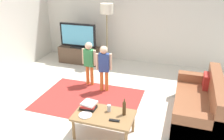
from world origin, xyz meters
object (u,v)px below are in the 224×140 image
couch (201,106)px  coffee_table (104,117)px  floor_lamp (107,12)px  tv_remote (114,120)px  child_near_tv (89,60)px  plate (85,115)px  tv (78,36)px  book_stack (89,105)px  child_center (104,65)px  soda_can (109,108)px  tv_stand (79,55)px  bottle (124,108)px

couch → coffee_table: 1.86m
floor_lamp → tv_remote: (1.25, -3.28, -1.11)m
child_near_tv → tv_remote: bearing=-56.8°
child_near_tv → plate: bearing=-69.0°
tv_remote → couch: bearing=34.7°
tv → plate: 3.52m
floor_lamp → child_near_tv: (0.04, -1.43, -0.89)m
coffee_table → book_stack: size_ratio=3.66×
coffee_table → child_near_tv: bearing=119.8°
tv → plate: (1.60, -3.11, -0.42)m
child_center → coffee_table: child_center is taller
tv → tv_remote: size_ratio=6.47×
book_stack → soda_can: 0.36m
coffee_table → book_stack: (-0.31, 0.10, 0.11)m
tv_stand → bottle: (2.19, -2.91, 0.30)m
tv_stand → soda_can: bearing=-56.4°
couch → plate: (-1.85, -1.11, 0.14)m
tv → floor_lamp: bearing=11.6°
coffee_table → tv: bearing=122.1°
tv_stand → floor_lamp: 1.56m
book_stack → bottle: bearing=-0.1°
floor_lamp → child_near_tv: 1.69m
child_near_tv → bottle: (1.31, -1.63, -0.11)m
tv_stand → tv: size_ratio=1.09×
child_center → plate: 1.69m
floor_lamp → child_center: 1.92m
tv_stand → bottle: bearing=-53.0°
tv_stand → couch: couch is taller
couch → floor_lamp: 3.61m
child_near_tv → soda_can: child_near_tv is taller
child_center → bottle: bearing=-59.0°
tv → child_near_tv: size_ratio=1.01×
child_near_tv → book_stack: (0.68, -1.63, -0.17)m
book_stack → bottle: (0.63, -0.00, 0.07)m
couch → floor_lamp: (-2.60, 2.17, 1.25)m
child_center → coffee_table: size_ratio=1.09×
child_near_tv → floor_lamp: bearing=91.6°
tv → book_stack: bearing=-61.6°
coffee_table → bottle: bearing=17.4°
coffee_table → floor_lamp: bearing=108.1°
tv → tv_remote: 3.77m
couch → tv_remote: couch is taller
tv_stand → book_stack: 3.31m
floor_lamp → bottle: size_ratio=5.97×
child_near_tv → bottle: 2.10m
floor_lamp → bottle: 3.49m
tv → couch: size_ratio=0.61×
book_stack → soda_can: bearing=3.0°
tv_remote → bottle: bearing=60.7°
bottle → tv_remote: bottle is taller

